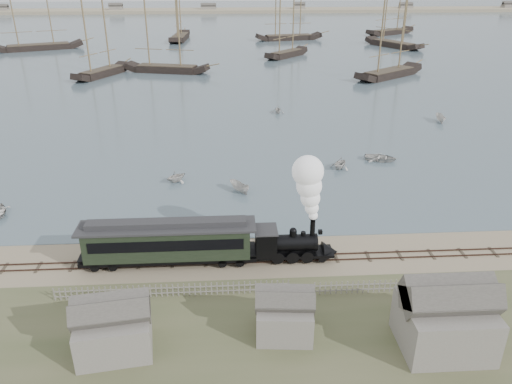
{
  "coord_description": "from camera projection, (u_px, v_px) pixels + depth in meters",
  "views": [
    {
      "loc": [
        -1.84,
        -40.81,
        24.82
      ],
      "look_at": [
        1.0,
        5.36,
        3.5
      ],
      "focal_mm": 35.0,
      "sensor_mm": 36.0,
      "label": 1
    }
  ],
  "objects": [
    {
      "name": "shed_mid",
      "position": [
        284.0,
        333.0,
        36.72
      ],
      "size": [
        4.0,
        3.5,
        3.6
      ],
      "primitive_type": null,
      "color": "slate",
      "rests_on": "ground"
    },
    {
      "name": "far_spit",
      "position": [
        227.0,
        12.0,
        274.1
      ],
      "size": [
        500.0,
        20.0,
        1.8
      ],
      "primitive_type": "cube",
      "color": "tan",
      "rests_on": "ground"
    },
    {
      "name": "rowboat_3",
      "position": [
        381.0,
        158.0,
        68.32
      ],
      "size": [
        4.42,
        5.15,
        0.9
      ],
      "primitive_type": "imported",
      "rotation": [
        0.0,
        0.0,
        1.22
      ],
      "color": "beige",
      "rests_on": "harbor_water"
    },
    {
      "name": "rail_track",
      "position": [
        250.0,
        260.0,
        45.65
      ],
      "size": [
        120.0,
        1.8,
        0.16
      ],
      "color": "#3E2A22",
      "rests_on": "ground"
    },
    {
      "name": "picket_fence_west",
      "position": [
        174.0,
        296.0,
        40.78
      ],
      "size": [
        19.0,
        0.1,
        1.2
      ],
      "primitive_type": null,
      "color": "slate",
      "rests_on": "ground"
    },
    {
      "name": "beached_dinghy",
      "position": [
        237.0,
        247.0,
        47.2
      ],
      "size": [
        4.13,
        4.35,
        0.73
      ],
      "primitive_type": "imported",
      "rotation": [
        0.0,
        0.0,
        0.94
      ],
      "color": "beige",
      "rests_on": "ground"
    },
    {
      "name": "schooner_2",
      "position": [
        164.0,
        30.0,
        119.58
      ],
      "size": [
        21.51,
        9.91,
        20.0
      ],
      "primitive_type": null,
      "rotation": [
        0.0,
        0.0,
        -0.25
      ],
      "color": "black",
      "rests_on": "harbor_water"
    },
    {
      "name": "schooner_5",
      "position": [
        397.0,
        14.0,
        156.64
      ],
      "size": [
        14.98,
        21.34,
        20.0
      ],
      "primitive_type": null,
      "rotation": [
        0.0,
        0.0,
        -1.06
      ],
      "color": "black",
      "rests_on": "harbor_water"
    },
    {
      "name": "schooner_3",
      "position": [
        287.0,
        21.0,
        139.52
      ],
      "size": [
        14.21,
        15.0,
        20.0
      ],
      "primitive_type": null,
      "rotation": [
        0.0,
        0.0,
        0.83
      ],
      "color": "black",
      "rests_on": "harbor_water"
    },
    {
      "name": "rowboat_1",
      "position": [
        176.0,
        176.0,
        61.65
      ],
      "size": [
        3.62,
        3.67,
        1.46
      ],
      "primitive_type": "imported",
      "rotation": [
        0.0,
        0.0,
        2.27
      ],
      "color": "beige",
      "rests_on": "harbor_water"
    },
    {
      "name": "schooner_9",
      "position": [
        393.0,
        6.0,
        185.27
      ],
      "size": [
        21.44,
        15.79,
        20.0
      ],
      "primitive_type": null,
      "rotation": [
        0.0,
        0.0,
        0.55
      ],
      "color": "black",
      "rests_on": "harbor_water"
    },
    {
      "name": "schooner_7",
      "position": [
        178.0,
        10.0,
        171.08
      ],
      "size": [
        6.69,
        22.37,
        20.0
      ],
      "primitive_type": null,
      "rotation": [
        0.0,
        0.0,
        1.5
      ],
      "color": "black",
      "rests_on": "harbor_water"
    },
    {
      "name": "schooner_4",
      "position": [
        393.0,
        33.0,
        114.35
      ],
      "size": [
        19.82,
        16.58,
        20.0
      ],
      "primitive_type": null,
      "rotation": [
        0.0,
        0.0,
        0.64
      ],
      "color": "black",
      "rests_on": "harbor_water"
    },
    {
      "name": "rowboat_4",
      "position": [
        340.0,
        163.0,
        65.6
      ],
      "size": [
        3.89,
        3.81,
        1.56
      ],
      "primitive_type": "imported",
      "rotation": [
        0.0,
        0.0,
        5.64
      ],
      "color": "beige",
      "rests_on": "harbor_water"
    },
    {
      "name": "rowboat_7",
      "position": [
        278.0,
        109.0,
        89.92
      ],
      "size": [
        2.85,
        2.54,
        1.36
      ],
      "primitive_type": "imported",
      "rotation": [
        0.0,
        0.0,
        6.16
      ],
      "color": "beige",
      "rests_on": "harbor_water"
    },
    {
      "name": "schooner_1",
      "position": [
        97.0,
        33.0,
        115.35
      ],
      "size": [
        11.8,
        17.61,
        20.0
      ],
      "primitive_type": null,
      "rotation": [
        0.0,
        0.0,
        1.09
      ],
      "color": "black",
      "rests_on": "harbor_water"
    },
    {
      "name": "rowboat_5",
      "position": [
        440.0,
        118.0,
        84.9
      ],
      "size": [
        3.39,
        1.57,
        1.27
      ],
      "primitive_type": "imported",
      "rotation": [
        0.0,
        0.0,
        3.04
      ],
      "color": "beige",
      "rests_on": "harbor_water"
    },
    {
      "name": "schooner_6",
      "position": [
        33.0,
        16.0,
        151.54
      ],
      "size": [
        26.7,
        15.28,
        20.0
      ],
      "primitive_type": null,
      "rotation": [
        0.0,
        0.0,
        0.37
      ],
      "color": "black",
      "rests_on": "harbor_water"
    },
    {
      "name": "locomotive",
      "position": [
        305.0,
        216.0,
        44.1
      ],
      "size": [
        7.68,
        2.87,
        9.57
      ],
      "color": "black",
      "rests_on": "ground"
    },
    {
      "name": "picket_fence_east",
      "position": [
        404.0,
        291.0,
        41.38
      ],
      "size": [
        15.0,
        0.1,
        1.2
      ],
      "primitive_type": null,
      "color": "slate",
      "rests_on": "ground"
    },
    {
      "name": "passenger_coach",
      "position": [
        168.0,
        240.0,
        44.27
      ],
      "size": [
        15.61,
        3.01,
        3.79
      ],
      "color": "black",
      "rests_on": "ground"
    },
    {
      "name": "rowboat_2",
      "position": [
        239.0,
        187.0,
        58.94
      ],
      "size": [
        3.17,
        2.89,
        1.21
      ],
      "primitive_type": "imported",
      "rotation": [
        0.0,
        0.0,
        3.83
      ],
      "color": "beige",
      "rests_on": "harbor_water"
    },
    {
      "name": "harbor_water",
      "position": [
        229.0,
        30.0,
        201.57
      ],
      "size": [
        600.0,
        336.0,
        0.06
      ],
      "primitive_type": "cube",
      "color": "#475C66",
      "rests_on": "ground"
    },
    {
      "name": "shed_right",
      "position": [
        441.0,
        346.0,
        35.52
      ],
      "size": [
        6.0,
        5.0,
        5.1
      ],
      "primitive_type": null,
      "color": "slate",
      "rests_on": "ground"
    },
    {
      "name": "ground",
      "position": [
        249.0,
        249.0,
        47.48
      ],
      "size": [
        600.0,
        600.0,
        0.0
      ],
      "primitive_type": "plane",
      "color": "tan",
      "rests_on": "ground"
    },
    {
      "name": "schooner_8",
      "position": [
        290.0,
        10.0,
        171.4
      ],
      "size": [
        23.81,
        9.18,
        20.0
      ],
      "primitive_type": null,
      "rotation": [
        0.0,
        0.0,
        0.17
      ],
      "color": "black",
      "rests_on": "harbor_water"
    },
    {
      "name": "shed_left",
      "position": [
        116.0,
        350.0,
        35.14
      ],
      "size": [
        5.0,
        4.0,
        4.1
      ],
      "primitive_type": null,
      "color": "slate",
      "rests_on": "ground"
    }
  ]
}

